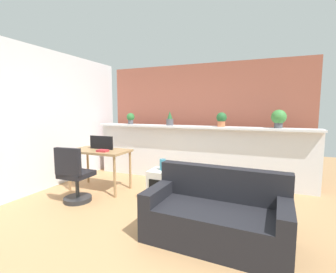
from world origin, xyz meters
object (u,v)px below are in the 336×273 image
Objects in this scene: vase_on_shelf at (163,165)px; book_on_desk at (103,151)px; potted_plant_3 at (279,118)px; desk at (99,154)px; side_cube_shelf at (162,185)px; potted_plant_1 at (170,119)px; potted_plant_2 at (222,119)px; tv_monitor at (101,143)px; office_chair at (75,179)px; potted_plant_0 at (131,118)px; couch at (216,216)px.

book_on_desk is at bearing -173.51° from vase_on_shelf.
potted_plant_3 is 0.30× the size of desk.
book_on_desk is at bearing -174.24° from side_cube_shelf.
potted_plant_1 reaches higher than potted_plant_2.
vase_on_shelf is at bearing -0.94° from desk.
tv_monitor is at bearing 174.87° from side_cube_shelf.
potted_plant_3 is 3.65m from office_chair.
potted_plant_2 is at bearing 34.91° from book_on_desk.
vase_on_shelf is (1.29, -1.16, -0.71)m from potted_plant_0.
potted_plant_1 is 1.58m from side_cube_shelf.
potted_plant_1 is (0.96, -0.02, -0.02)m from potted_plant_0.
tv_monitor is at bearing 131.35° from book_on_desk.
couch is (2.35, -2.06, -1.02)m from potted_plant_0.
potted_plant_2 is 1.01m from potted_plant_3.
tv_monitor is at bearing -160.38° from potted_plant_3.
potted_plant_0 reaches higher than office_chair.
tv_monitor is (-0.97, -1.04, -0.41)m from potted_plant_1.
book_on_desk is 2.34m from couch.
potted_plant_2 is at bearing 29.29° from desk.
tv_monitor is 2.71× the size of vase_on_shelf.
potted_plant_1 reaches higher than vase_on_shelf.
potted_plant_1 is 1.58× the size of book_on_desk.
tv_monitor is (-0.01, 0.08, 0.21)m from desk.
tv_monitor is 1.44m from side_cube_shelf.
potted_plant_2 is 1.75m from side_cube_shelf.
office_chair is at bearing -105.63° from book_on_desk.
desk is 5.81× the size of book_on_desk.
potted_plant_0 is 1.30m from desk.
potted_plant_2 is 1.48× the size of book_on_desk.
potted_plant_2 is 2.34m from tv_monitor.
potted_plant_2 is 2.41m from desk.
book_on_desk reaches higher than side_cube_shelf.
potted_plant_1 is 1.48m from tv_monitor.
potted_plant_0 is at bearing 98.68° from book_on_desk.
vase_on_shelf is at bearing 65.14° from side_cube_shelf.
tv_monitor is 0.32m from book_on_desk.
potted_plant_1 reaches higher than desk.
office_chair is 1.82× the size of side_cube_shelf.
side_cube_shelf is at bearing 5.76° from book_on_desk.
office_chair is 1.42m from vase_on_shelf.
potted_plant_2 reaches higher than desk.
tv_monitor reaches higher than office_chair.
potted_plant_3 is 2.24m from vase_on_shelf.
potted_plant_1 is 2.08m from potted_plant_3.
potted_plant_1 is at bearing 124.16° from couch.
potted_plant_0 is at bearing 89.82° from tv_monitor.
office_chair is at bearing -86.28° from tv_monitor.
tv_monitor is (-0.00, -1.06, -0.42)m from potted_plant_0.
tv_monitor reaches higher than couch.
book_on_desk is at bearing -155.27° from potted_plant_3.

